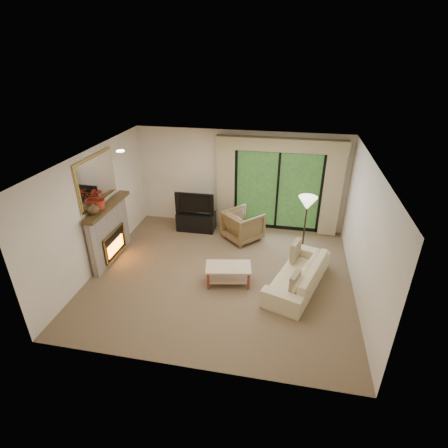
% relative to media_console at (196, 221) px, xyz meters
% --- Properties ---
extents(floor, '(5.50, 5.50, 0.00)m').
position_rel_media_console_xyz_m(floor, '(1.09, -1.95, -0.25)').
color(floor, brown).
rests_on(floor, ground).
extents(ceiling, '(5.50, 5.50, 0.00)m').
position_rel_media_console_xyz_m(ceiling, '(1.09, -1.95, 2.35)').
color(ceiling, white).
rests_on(ceiling, ground).
extents(wall_back, '(5.00, 0.00, 5.00)m').
position_rel_media_console_xyz_m(wall_back, '(1.09, 0.55, 1.05)').
color(wall_back, beige).
rests_on(wall_back, ground).
extents(wall_front, '(5.00, 0.00, 5.00)m').
position_rel_media_console_xyz_m(wall_front, '(1.09, -4.45, 1.05)').
color(wall_front, beige).
rests_on(wall_front, ground).
extents(wall_left, '(0.00, 5.00, 5.00)m').
position_rel_media_console_xyz_m(wall_left, '(-1.66, -1.95, 1.05)').
color(wall_left, beige).
rests_on(wall_left, ground).
extents(wall_right, '(0.00, 5.00, 5.00)m').
position_rel_media_console_xyz_m(wall_right, '(3.84, -1.95, 1.05)').
color(wall_right, beige).
rests_on(wall_right, ground).
extents(fireplace, '(0.24, 1.70, 1.37)m').
position_rel_media_console_xyz_m(fireplace, '(-1.54, -1.75, 0.43)').
color(fireplace, gray).
rests_on(fireplace, floor).
extents(mirror, '(0.07, 1.45, 1.02)m').
position_rel_media_console_xyz_m(mirror, '(-1.63, -1.75, 1.70)').
color(mirror, '#B69946').
rests_on(mirror, wall_left).
extents(sliding_door, '(2.26, 0.10, 2.16)m').
position_rel_media_console_xyz_m(sliding_door, '(2.09, 0.50, 0.85)').
color(sliding_door, black).
rests_on(sliding_door, floor).
extents(curtain_left, '(0.45, 0.18, 2.35)m').
position_rel_media_console_xyz_m(curtain_left, '(0.74, 0.39, 0.95)').
color(curtain_left, tan).
rests_on(curtain_left, floor).
extents(curtain_right, '(0.45, 0.18, 2.35)m').
position_rel_media_console_xyz_m(curtain_right, '(3.44, 0.39, 0.95)').
color(curtain_right, tan).
rests_on(curtain_right, floor).
extents(cornice, '(3.20, 0.24, 0.32)m').
position_rel_media_console_xyz_m(cornice, '(2.09, 0.41, 2.07)').
color(cornice, tan).
rests_on(cornice, wall_back).
extents(media_console, '(1.01, 0.46, 0.50)m').
position_rel_media_console_xyz_m(media_console, '(0.00, 0.00, 0.00)').
color(media_console, black).
rests_on(media_console, floor).
extents(tv, '(1.03, 0.14, 0.60)m').
position_rel_media_console_xyz_m(tv, '(0.00, 0.00, 0.55)').
color(tv, black).
rests_on(tv, media_console).
extents(armchair, '(1.18, 1.18, 0.77)m').
position_rel_media_console_xyz_m(armchair, '(1.30, -0.27, 0.14)').
color(armchair, brown).
rests_on(armchair, floor).
extents(sofa, '(1.40, 2.17, 0.59)m').
position_rel_media_console_xyz_m(sofa, '(2.69, -2.03, 0.04)').
color(sofa, beige).
rests_on(sofa, floor).
extents(pillow_near, '(0.22, 0.39, 0.38)m').
position_rel_media_console_xyz_m(pillow_near, '(2.63, -2.61, 0.25)').
color(pillow_near, brown).
rests_on(pillow_near, sofa).
extents(pillow_far, '(0.24, 0.44, 0.42)m').
position_rel_media_console_xyz_m(pillow_far, '(2.63, -1.44, 0.26)').
color(pillow_far, brown).
rests_on(pillow_far, sofa).
extents(coffee_table, '(1.00, 0.67, 0.42)m').
position_rel_media_console_xyz_m(coffee_table, '(1.28, -2.20, -0.04)').
color(coffee_table, '#CDAC87').
rests_on(coffee_table, floor).
extents(floor_lamp, '(0.47, 0.47, 1.53)m').
position_rel_media_console_xyz_m(floor_lamp, '(2.79, -0.86, 0.52)').
color(floor_lamp, '#FFEACD').
rests_on(floor_lamp, floor).
extents(vase, '(0.27, 0.27, 0.25)m').
position_rel_media_console_xyz_m(vase, '(-1.52, -2.23, 1.25)').
color(vase, '#45321B').
rests_on(vase, fireplace).
extents(branches, '(0.47, 0.42, 0.49)m').
position_rel_media_console_xyz_m(branches, '(-1.52, -1.97, 1.37)').
color(branches, '#AE331D').
rests_on(branches, fireplace).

